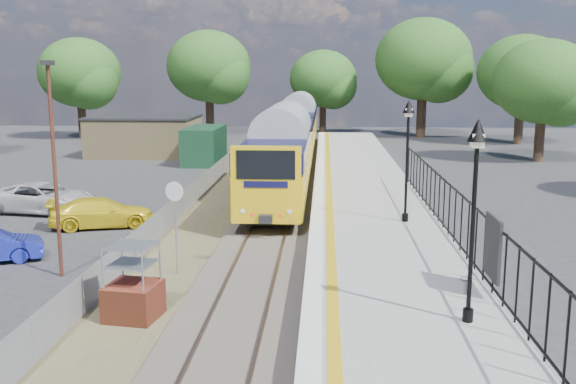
# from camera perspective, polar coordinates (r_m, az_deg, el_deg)

# --- Properties ---
(ground) EXTENTS (120.00, 120.00, 0.00)m
(ground) POSITION_cam_1_polar(r_m,az_deg,el_deg) (19.23, -3.56, -9.09)
(ground) COLOR #2D2D30
(ground) RESTS_ON ground
(track_bed) EXTENTS (5.90, 80.00, 0.29)m
(track_bed) POSITION_cam_1_polar(r_m,az_deg,el_deg) (28.51, -2.22, -2.37)
(track_bed) COLOR #473F38
(track_bed) RESTS_ON ground
(platform) EXTENTS (5.00, 70.00, 0.90)m
(platform) POSITION_cam_1_polar(r_m,az_deg,el_deg) (26.74, 7.46, -2.53)
(platform) COLOR gray
(platform) RESTS_ON ground
(platform_edge) EXTENTS (0.90, 70.00, 0.01)m
(platform_edge) POSITION_cam_1_polar(r_m,az_deg,el_deg) (26.57, 3.04, -1.53)
(platform_edge) COLOR silver
(platform_edge) RESTS_ON platform
(victorian_lamp_south) EXTENTS (0.44, 0.44, 4.60)m
(victorian_lamp_south) POSITION_cam_1_polar(r_m,az_deg,el_deg) (14.53, 16.33, 1.58)
(victorian_lamp_south) COLOR black
(victorian_lamp_south) RESTS_ON platform
(victorian_lamp_north) EXTENTS (0.44, 0.44, 4.60)m
(victorian_lamp_north) POSITION_cam_1_polar(r_m,az_deg,el_deg) (24.28, 10.61, 5.26)
(victorian_lamp_north) COLOR black
(victorian_lamp_north) RESTS_ON platform
(palisade_fence) EXTENTS (0.12, 26.00, 2.00)m
(palisade_fence) POSITION_cam_1_polar(r_m,az_deg,el_deg) (21.19, 15.01, -2.42)
(palisade_fence) COLOR black
(palisade_fence) RESTS_ON platform
(wire_fence) EXTENTS (0.06, 52.00, 1.20)m
(wire_fence) POSITION_cam_1_polar(r_m,az_deg,el_deg) (31.22, -8.64, -0.39)
(wire_fence) COLOR #999EA3
(wire_fence) RESTS_ON ground
(outbuilding) EXTENTS (10.80, 10.10, 3.12)m
(outbuilding) POSITION_cam_1_polar(r_m,az_deg,el_deg) (51.15, -11.66, 4.79)
(outbuilding) COLOR tan
(outbuilding) RESTS_ON ground
(tree_line) EXTENTS (56.80, 43.80, 11.88)m
(tree_line) POSITION_cam_1_polar(r_m,az_deg,el_deg) (59.99, 2.53, 10.68)
(tree_line) COLOR #332319
(tree_line) RESTS_ON ground
(train) EXTENTS (2.82, 40.83, 3.51)m
(train) POSITION_cam_1_polar(r_m,az_deg,el_deg) (44.63, 0.41, 5.25)
(train) COLOR gold
(train) RESTS_ON ground
(brick_plinth) EXTENTS (1.47, 1.47, 2.09)m
(brick_plinth) POSITION_cam_1_polar(r_m,az_deg,el_deg) (17.50, -13.63, -7.92)
(brick_plinth) COLOR brown
(brick_plinth) RESTS_ON ground
(speed_sign) EXTENTS (0.61, 0.19, 3.09)m
(speed_sign) POSITION_cam_1_polar(r_m,az_deg,el_deg) (20.64, -10.00, -1.69)
(speed_sign) COLOR #999EA3
(speed_sign) RESTS_ON ground
(carpark_lamp) EXTENTS (0.25, 0.50, 6.83)m
(carpark_lamp) POSITION_cam_1_polar(r_m,az_deg,el_deg) (21.28, -20.10, 3.02)
(carpark_lamp) COLOR #52271B
(carpark_lamp) RESTS_ON ground
(car_yellow) EXTENTS (4.66, 2.95, 1.26)m
(car_yellow) POSITION_cam_1_polar(r_m,az_deg,el_deg) (28.30, -16.21, -1.77)
(car_yellow) COLOR yellow
(car_yellow) RESTS_ON ground
(car_white) EXTENTS (5.42, 3.17, 1.42)m
(car_white) POSITION_cam_1_polar(r_m,az_deg,el_deg) (32.08, -21.05, -0.49)
(car_white) COLOR silver
(car_white) RESTS_ON ground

